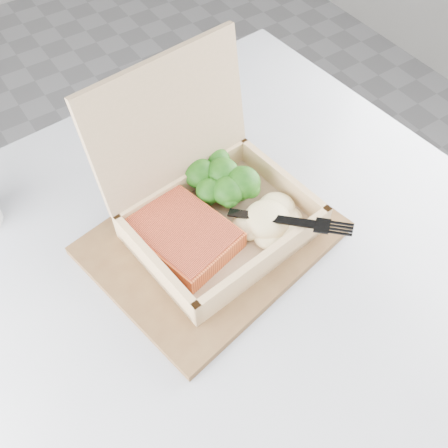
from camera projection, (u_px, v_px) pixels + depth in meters
floor at (20, 438)px, 1.24m from camera, size 4.00×4.00×0.00m
cafe_table at (230, 314)px, 0.85m from camera, size 0.85×0.85×0.73m
serving_tray at (212, 238)px, 0.71m from camera, size 0.36×0.31×0.01m
takeout_container at (205, 192)px, 0.68m from camera, size 0.26×0.24×0.22m
salmon_fillet at (183, 235)px, 0.67m from camera, size 0.13×0.16×0.03m
broccoli_pile at (223, 179)px, 0.72m from camera, size 0.12×0.12×0.04m
mashed_potatoes at (267, 220)px, 0.68m from camera, size 0.11×0.09×0.04m
plastic_fork at (255, 214)px, 0.67m from camera, size 0.12×0.15×0.02m
receipt at (137, 168)px, 0.80m from camera, size 0.09×0.14×0.00m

